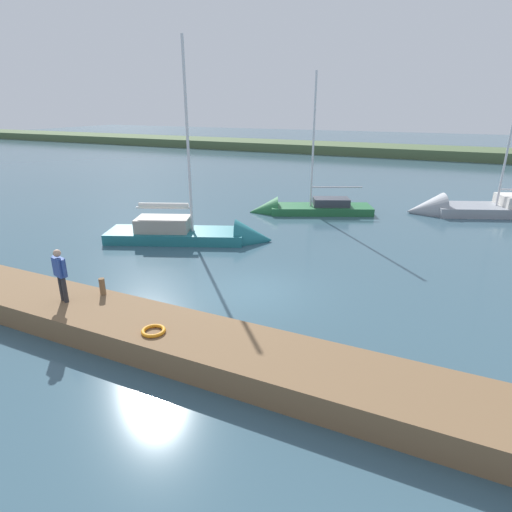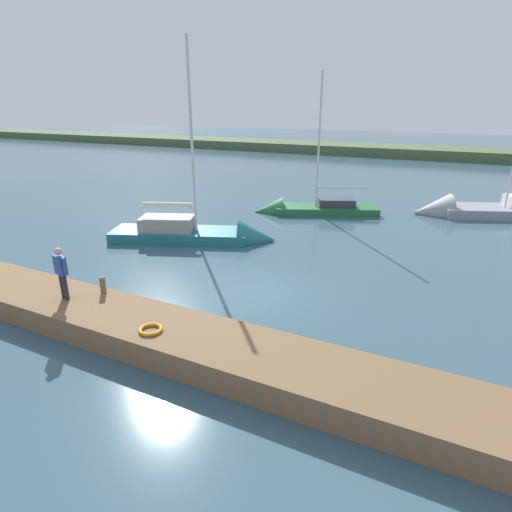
# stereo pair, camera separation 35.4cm
# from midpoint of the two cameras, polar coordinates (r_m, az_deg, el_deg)

# --- Properties ---
(ground_plane) EXTENTS (200.00, 200.00, 0.00)m
(ground_plane) POSITION_cam_midpoint_polar(r_m,az_deg,el_deg) (15.57, 0.40, -4.88)
(ground_plane) COLOR #385666
(far_shoreline) EXTENTS (180.00, 8.00, 2.40)m
(far_shoreline) POSITION_cam_midpoint_polar(r_m,az_deg,el_deg) (61.25, 21.07, 12.64)
(far_shoreline) COLOR #4C603D
(far_shoreline) RESTS_ON ground_plane
(dock_pier) EXTENTS (24.50, 2.28, 0.73)m
(dock_pier) POSITION_cam_midpoint_polar(r_m,az_deg,el_deg) (11.99, -9.30, -11.35)
(dock_pier) COLOR brown
(dock_pier) RESTS_ON ground_plane
(mooring_post_near) EXTENTS (0.19, 0.19, 0.56)m
(mooring_post_near) POSITION_cam_midpoint_polar(r_m,az_deg,el_deg) (14.46, -19.57, -3.75)
(mooring_post_near) COLOR brown
(mooring_post_near) RESTS_ON dock_pier
(life_ring_buoy) EXTENTS (0.66, 0.66, 0.10)m
(life_ring_buoy) POSITION_cam_midpoint_polar(r_m,az_deg,el_deg) (11.84, -13.37, -9.76)
(life_ring_buoy) COLOR orange
(life_ring_buoy) RESTS_ON dock_pier
(sailboat_outer_mooring) EXTENTS (8.51, 5.08, 10.40)m
(sailboat_outer_mooring) POSITION_cam_midpoint_polar(r_m,az_deg,el_deg) (21.42, -6.55, 2.73)
(sailboat_outer_mooring) COLOR #1E6B75
(sailboat_outer_mooring) RESTS_ON ground_plane
(sailboat_near_dock) EXTENTS (10.36, 6.04, 11.96)m
(sailboat_near_dock) POSITION_cam_midpoint_polar(r_m,az_deg,el_deg) (29.81, 29.05, 5.25)
(sailboat_near_dock) COLOR gray
(sailboat_near_dock) RESTS_ON ground_plane
(sailboat_mid_channel) EXTENTS (7.87, 4.98, 9.36)m
(sailboat_mid_channel) POSITION_cam_midpoint_polar(r_m,az_deg,el_deg) (26.98, 7.24, 6.08)
(sailboat_mid_channel) COLOR #236638
(sailboat_mid_channel) RESTS_ON ground_plane
(person_on_dock) EXTENTS (0.63, 0.33, 1.71)m
(person_on_dock) POSITION_cam_midpoint_polar(r_m,az_deg,el_deg) (14.20, -24.48, -1.75)
(person_on_dock) COLOR #28282D
(person_on_dock) RESTS_ON dock_pier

